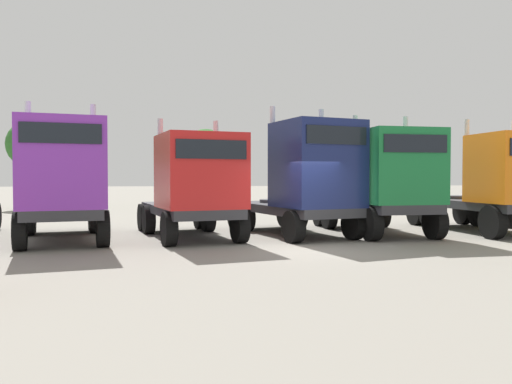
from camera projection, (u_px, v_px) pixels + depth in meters
ground at (307, 249)px, 14.70m from camera, size 200.00×200.00×0.00m
semi_truck_purple at (62, 181)px, 15.70m from camera, size 3.73×6.71×4.34m
semi_truck_red at (195, 185)px, 16.61m from camera, size 3.70×6.29×3.95m
semi_truck_navy at (308, 179)px, 17.32m from camera, size 3.96×6.53×4.42m
semi_truck_green at (387, 182)px, 17.79m from camera, size 2.83×6.50×4.19m
semi_truck_orange at (499, 183)px, 18.28m from camera, size 2.80×6.41×4.10m
oak_far_left at (31, 145)px, 33.33m from camera, size 3.08×3.08×5.67m
oak_far_centre at (206, 152)px, 36.82m from camera, size 3.20×3.20×5.45m
oak_far_right at (364, 156)px, 36.13m from camera, size 2.94×2.94×4.98m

